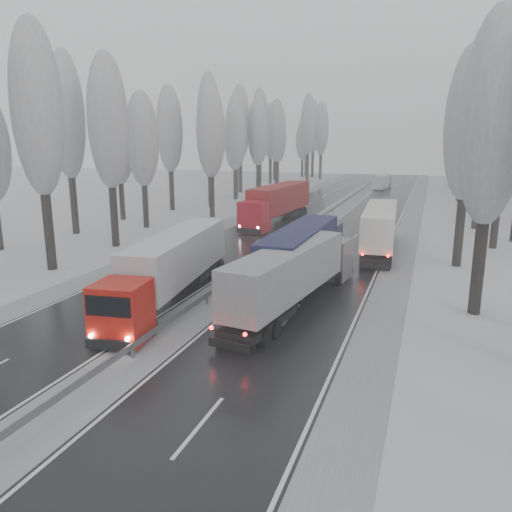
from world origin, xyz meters
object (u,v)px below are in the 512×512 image
Objects in this scene: truck_blue_box at (305,249)px; truck_grey_tarp at (295,271)px; truck_red_white at (172,264)px; truck_red_red at (277,202)px; truck_cream_box at (380,225)px; box_truck_distant at (382,182)px.

truck_grey_tarp is at bearing -81.01° from truck_blue_box.
truck_grey_tarp is 7.49m from truck_red_white.
truck_grey_tarp is at bearing 1.90° from truck_red_white.
truck_red_white is 0.90× the size of truck_red_red.
truck_red_white is at bearing -133.02° from truck_blue_box.
truck_cream_box is 21.30m from truck_red_white.
truck_cream_box is 0.91× the size of truck_red_red.
truck_red_red is (-12.83, 10.83, 0.24)m from truck_cream_box.
box_truck_distant is 46.88m from truck_red_red.
truck_red_white is (-5.12, -75.62, 0.92)m from box_truck_distant.
truck_blue_box is at bearing -64.62° from truck_red_red.
truck_cream_box is at bearing 87.73° from truck_grey_tarp.
truck_cream_box is 2.07× the size of box_truck_distant.
truck_grey_tarp is at bearing -81.02° from box_truck_distant.
truck_red_red is (-7.43, -46.27, 1.18)m from box_truck_distant.
truck_red_red reaches higher than truck_cream_box.
truck_red_white reaches higher than truck_grey_tarp.
truck_red_red is at bearing 136.49° from truck_cream_box.
truck_blue_box is (-0.83, 5.67, 0.08)m from truck_grey_tarp.
truck_red_white is (-6.56, -6.87, 0.02)m from truck_blue_box.
truck_red_red is at bearing -91.90° from box_truck_distant.
truck_grey_tarp is at bearing -67.14° from truck_red_red.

